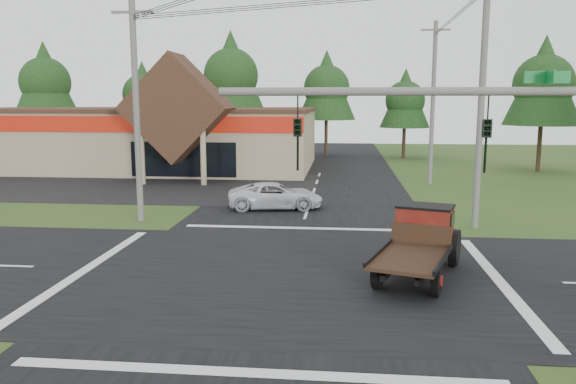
# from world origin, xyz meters

# --- Properties ---
(ground) EXTENTS (120.00, 120.00, 0.00)m
(ground) POSITION_xyz_m (0.00, 0.00, 0.00)
(ground) COLOR #294A1A
(ground) RESTS_ON ground
(road_ns) EXTENTS (12.00, 120.00, 0.02)m
(road_ns) POSITION_xyz_m (0.00, 0.00, 0.01)
(road_ns) COLOR black
(road_ns) RESTS_ON ground
(road_ew) EXTENTS (120.00, 12.00, 0.02)m
(road_ew) POSITION_xyz_m (0.00, 0.00, 0.01)
(road_ew) COLOR black
(road_ew) RESTS_ON ground
(parking_apron) EXTENTS (28.00, 14.00, 0.02)m
(parking_apron) POSITION_xyz_m (-14.00, 19.00, 0.01)
(parking_apron) COLOR black
(parking_apron) RESTS_ON ground
(cvs_building) EXTENTS (30.40, 18.20, 9.19)m
(cvs_building) POSITION_xyz_m (-15.70, 29.57, 2.78)
(cvs_building) COLOR tan
(cvs_building) RESTS_ON ground
(traffic_signal_mast) EXTENTS (8.12, 0.24, 7.00)m
(traffic_signal_mast) POSITION_xyz_m (5.82, -7.50, 4.43)
(traffic_signal_mast) COLOR #595651
(traffic_signal_mast) RESTS_ON ground
(utility_pole_nw) EXTENTS (2.00, 0.30, 10.50)m
(utility_pole_nw) POSITION_xyz_m (-8.00, 8.00, 5.39)
(utility_pole_nw) COLOR #595651
(utility_pole_nw) RESTS_ON ground
(utility_pole_ne) EXTENTS (2.00, 0.30, 11.50)m
(utility_pole_ne) POSITION_xyz_m (8.00, 8.00, 5.89)
(utility_pole_ne) COLOR #595651
(utility_pole_ne) RESTS_ON ground
(utility_pole_n) EXTENTS (2.00, 0.30, 11.20)m
(utility_pole_n) POSITION_xyz_m (8.00, 22.00, 5.74)
(utility_pole_n) COLOR #595651
(utility_pole_n) RESTS_ON ground
(tree_row_a) EXTENTS (6.72, 6.72, 12.12)m
(tree_row_a) POSITION_xyz_m (-30.00, 40.00, 8.05)
(tree_row_a) COLOR #332316
(tree_row_a) RESTS_ON ground
(tree_row_b) EXTENTS (5.60, 5.60, 10.10)m
(tree_row_b) POSITION_xyz_m (-20.00, 42.00, 6.70)
(tree_row_b) COLOR #332316
(tree_row_b) RESTS_ON ground
(tree_row_c) EXTENTS (7.28, 7.28, 13.13)m
(tree_row_c) POSITION_xyz_m (-10.00, 41.00, 8.72)
(tree_row_c) COLOR #332316
(tree_row_c) RESTS_ON ground
(tree_row_d) EXTENTS (6.16, 6.16, 11.11)m
(tree_row_d) POSITION_xyz_m (0.00, 42.00, 7.38)
(tree_row_d) COLOR #332316
(tree_row_d) RESTS_ON ground
(tree_row_e) EXTENTS (5.04, 5.04, 9.09)m
(tree_row_e) POSITION_xyz_m (8.00, 40.00, 6.03)
(tree_row_e) COLOR #332316
(tree_row_e) RESTS_ON ground
(tree_side_ne) EXTENTS (6.16, 6.16, 11.11)m
(tree_side_ne) POSITION_xyz_m (18.00, 30.00, 7.38)
(tree_side_ne) COLOR #332316
(tree_side_ne) RESTS_ON ground
(antique_flatbed_truck) EXTENTS (3.75, 5.91, 2.31)m
(antique_flatbed_truck) POSITION_xyz_m (4.38, 0.18, 1.16)
(antique_flatbed_truck) COLOR #530C0B
(antique_flatbed_truck) RESTS_ON ground
(white_pickup) EXTENTS (5.40, 3.07, 1.42)m
(white_pickup) POSITION_xyz_m (-1.78, 11.77, 0.71)
(white_pickup) COLOR silver
(white_pickup) RESTS_ON ground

